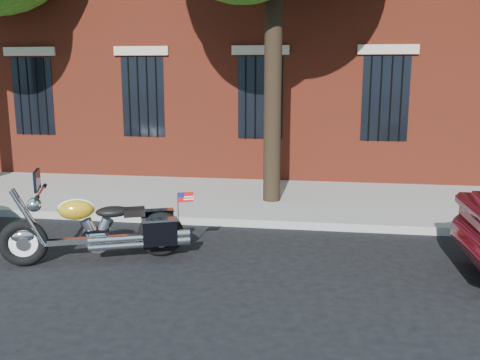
# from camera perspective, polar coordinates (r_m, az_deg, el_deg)

# --- Properties ---
(ground) EXTENTS (120.00, 120.00, 0.00)m
(ground) POSITION_cam_1_polar(r_m,az_deg,el_deg) (8.77, -1.68, -7.43)
(ground) COLOR black
(ground) RESTS_ON ground
(curb) EXTENTS (40.00, 0.16, 0.15)m
(curb) POSITION_cam_1_polar(r_m,az_deg,el_deg) (10.05, -0.28, -4.50)
(curb) COLOR gray
(curb) RESTS_ON ground
(sidewalk) EXTENTS (40.00, 3.60, 0.15)m
(sidewalk) POSITION_cam_1_polar(r_m,az_deg,el_deg) (11.85, 1.11, -2.02)
(sidewalk) COLOR gray
(sidewalk) RESTS_ON ground
(motorcycle) EXTENTS (2.80, 1.43, 1.44)m
(motorcycle) POSITION_cam_1_polar(r_m,az_deg,el_deg) (8.40, -14.36, -5.19)
(motorcycle) COLOR black
(motorcycle) RESTS_ON ground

